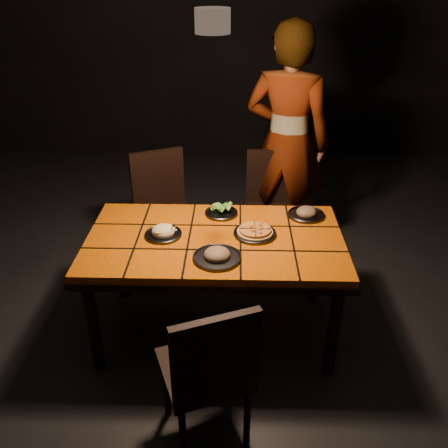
{
  "coord_description": "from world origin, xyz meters",
  "views": [
    {
      "loc": [
        0.13,
        -2.55,
        2.25
      ],
      "look_at": [
        0.06,
        0.04,
        0.82
      ],
      "focal_mm": 38.0,
      "sensor_mm": 36.0,
      "label": 1
    }
  ],
  "objects_px": {
    "dining_table": "(215,248)",
    "chair_far_right": "(271,200)",
    "plate_pasta": "(163,233)",
    "chair_near": "(210,369)",
    "diner": "(287,143)",
    "chair_far_left": "(163,203)",
    "plate_pizza": "(255,232)"
  },
  "relations": [
    {
      "from": "chair_near",
      "to": "plate_pasta",
      "type": "distance_m",
      "value": 0.99
    },
    {
      "from": "chair_near",
      "to": "plate_pasta",
      "type": "xyz_separation_m",
      "value": [
        -0.34,
        0.9,
        0.24
      ]
    },
    {
      "from": "chair_near",
      "to": "plate_pizza",
      "type": "xyz_separation_m",
      "value": [
        0.24,
        0.93,
        0.23
      ]
    },
    {
      "from": "dining_table",
      "to": "plate_pasta",
      "type": "xyz_separation_m",
      "value": [
        -0.32,
        0.01,
        0.1
      ]
    },
    {
      "from": "chair_far_left",
      "to": "diner",
      "type": "relative_size",
      "value": 0.5
    },
    {
      "from": "chair_far_left",
      "to": "plate_pasta",
      "type": "relative_size",
      "value": 4.1
    },
    {
      "from": "dining_table",
      "to": "chair_far_left",
      "type": "height_order",
      "value": "chair_far_left"
    },
    {
      "from": "dining_table",
      "to": "chair_far_right",
      "type": "height_order",
      "value": "chair_far_right"
    },
    {
      "from": "chair_near",
      "to": "dining_table",
      "type": "bearing_deg",
      "value": -110.71
    },
    {
      "from": "dining_table",
      "to": "diner",
      "type": "distance_m",
      "value": 1.32
    },
    {
      "from": "chair_far_right",
      "to": "plate_pizza",
      "type": "xyz_separation_m",
      "value": [
        -0.17,
        -0.94,
        0.24
      ]
    },
    {
      "from": "chair_near",
      "to": "plate_pasta",
      "type": "height_order",
      "value": "chair_near"
    },
    {
      "from": "chair_far_right",
      "to": "plate_pizza",
      "type": "bearing_deg",
      "value": -99.52
    },
    {
      "from": "chair_far_right",
      "to": "chair_far_left",
      "type": "bearing_deg",
      "value": -171.85
    },
    {
      "from": "dining_table",
      "to": "diner",
      "type": "xyz_separation_m",
      "value": [
        0.54,
        1.17,
        0.29
      ]
    },
    {
      "from": "dining_table",
      "to": "plate_pasta",
      "type": "relative_size",
      "value": 6.93
    },
    {
      "from": "chair_near",
      "to": "plate_pasta",
      "type": "relative_size",
      "value": 3.98
    },
    {
      "from": "dining_table",
      "to": "plate_pizza",
      "type": "distance_m",
      "value": 0.27
    },
    {
      "from": "chair_near",
      "to": "plate_pizza",
      "type": "relative_size",
      "value": 3.44
    },
    {
      "from": "plate_pizza",
      "to": "plate_pasta",
      "type": "distance_m",
      "value": 0.58
    },
    {
      "from": "diner",
      "to": "chair_far_left",
      "type": "bearing_deg",
      "value": 34.0
    },
    {
      "from": "chair_far_left",
      "to": "chair_far_right",
      "type": "height_order",
      "value": "chair_far_left"
    },
    {
      "from": "dining_table",
      "to": "chair_far_right",
      "type": "distance_m",
      "value": 1.08
    },
    {
      "from": "chair_far_right",
      "to": "diner",
      "type": "relative_size",
      "value": 0.48
    },
    {
      "from": "dining_table",
      "to": "chair_far_left",
      "type": "relative_size",
      "value": 1.69
    },
    {
      "from": "plate_pizza",
      "to": "chair_near",
      "type": "bearing_deg",
      "value": -104.48
    },
    {
      "from": "chair_far_right",
      "to": "plate_pasta",
      "type": "bearing_deg",
      "value": -126.71
    },
    {
      "from": "chair_near",
      "to": "chair_far_right",
      "type": "distance_m",
      "value": 1.92
    },
    {
      "from": "chair_far_left",
      "to": "plate_pasta",
      "type": "xyz_separation_m",
      "value": [
        0.14,
        -0.86,
        0.22
      ]
    },
    {
      "from": "chair_far_left",
      "to": "plate_pizza",
      "type": "xyz_separation_m",
      "value": [
        0.71,
        -0.83,
        0.22
      ]
    },
    {
      "from": "plate_pizza",
      "to": "chair_far_right",
      "type": "bearing_deg",
      "value": 79.68
    },
    {
      "from": "chair_far_right",
      "to": "plate_pasta",
      "type": "relative_size",
      "value": 3.97
    }
  ]
}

